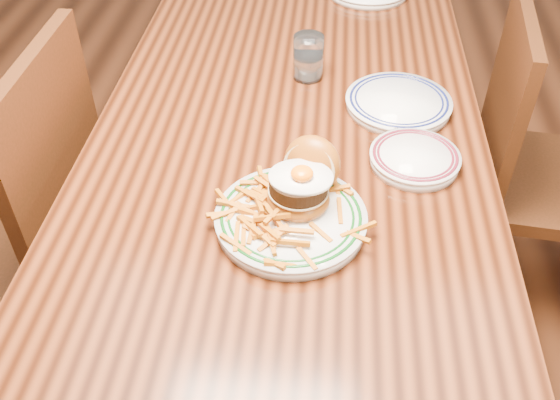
# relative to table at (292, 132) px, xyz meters

# --- Properties ---
(floor) EXTENTS (6.00, 6.00, 0.00)m
(floor) POSITION_rel_table_xyz_m (0.00, 0.00, -0.66)
(floor) COLOR black
(floor) RESTS_ON ground
(table) EXTENTS (0.85, 1.60, 0.75)m
(table) POSITION_rel_table_xyz_m (0.00, 0.00, 0.00)
(table) COLOR black
(table) RESTS_ON floor
(chair_left) EXTENTS (0.44, 0.44, 0.95)m
(chair_left) POSITION_rel_table_xyz_m (-0.63, -0.21, -0.15)
(chair_left) COLOR #3E1B0C
(chair_left) RESTS_ON floor
(chair_right) EXTENTS (0.46, 0.46, 0.90)m
(chair_right) POSITION_rel_table_xyz_m (0.65, 0.15, -0.18)
(chair_right) COLOR #3E1B0C
(chair_right) RESTS_ON floor
(main_plate) EXTENTS (0.28, 0.29, 0.13)m
(main_plate) POSITION_rel_table_xyz_m (0.03, -0.39, 0.12)
(main_plate) COLOR silver
(main_plate) RESTS_ON table
(side_plate) EXTENTS (0.18, 0.18, 0.03)m
(side_plate) POSITION_rel_table_xyz_m (0.26, -0.21, 0.10)
(side_plate) COLOR silver
(side_plate) RESTS_ON table
(rear_plate) EXTENTS (0.24, 0.24, 0.03)m
(rear_plate) POSITION_rel_table_xyz_m (0.24, -0.01, 0.10)
(rear_plate) COLOR silver
(rear_plate) RESTS_ON table
(water_glass) EXTENTS (0.07, 0.07, 0.11)m
(water_glass) POSITION_rel_table_xyz_m (0.03, 0.11, 0.14)
(water_glass) COLOR white
(water_glass) RESTS_ON table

